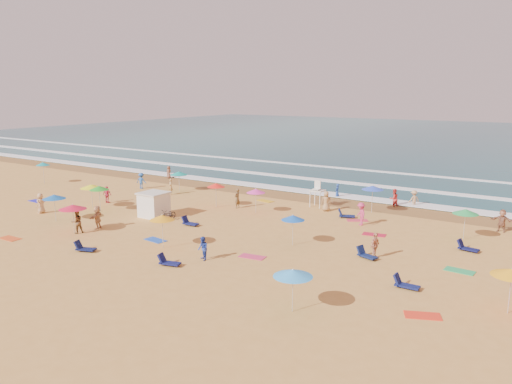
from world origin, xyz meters
The scene contains 12 objects.
ground centered at (0.00, 0.00, 0.00)m, with size 220.00×220.00×0.00m, color gold.
ocean centered at (0.00, 84.00, 0.00)m, with size 220.00×140.00×0.18m, color #0C4756.
wet_sand centered at (0.00, 12.50, 0.01)m, with size 220.00×220.00×0.00m, color olive.
surf_foam centered at (0.00, 21.32, 0.10)m, with size 200.00×18.70×0.05m.
cabana centered at (-6.18, -1.39, 1.00)m, with size 2.00×2.00×2.00m, color white.
cabana_roof centered at (-6.18, -1.39, 2.06)m, with size 2.20×2.20×0.12m, color silver.
bicycle centered at (-4.28, -1.69, 0.48)m, with size 0.64×1.83×0.96m, color black.
lifeguard_stand centered at (3.88, 9.49, 1.05)m, with size 1.20×1.20×2.10m, color white, non-canonical shape.
beach_umbrellas centered at (1.48, -0.40, 2.08)m, with size 52.26×23.29×0.70m.
loungers centered at (4.87, -4.03, 0.17)m, with size 34.74×20.70×0.34m.
towels centered at (1.51, -3.02, 0.01)m, with size 40.36×23.23×0.03m.
beachgoers centered at (0.69, 4.13, 0.83)m, with size 38.78×24.16×2.09m.
Camera 1 is at (23.65, -31.31, 10.57)m, focal length 35.00 mm.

